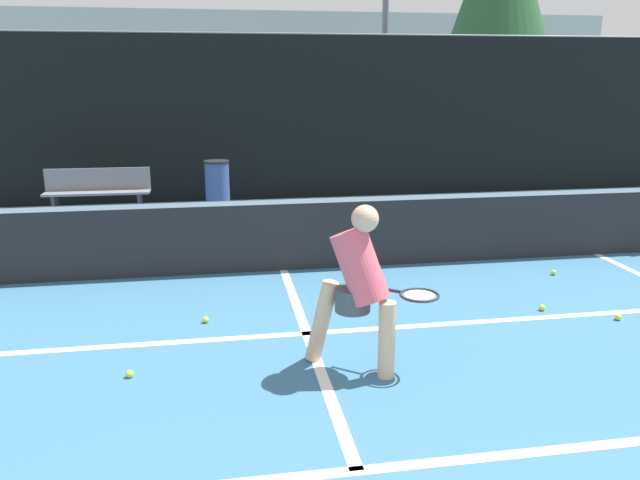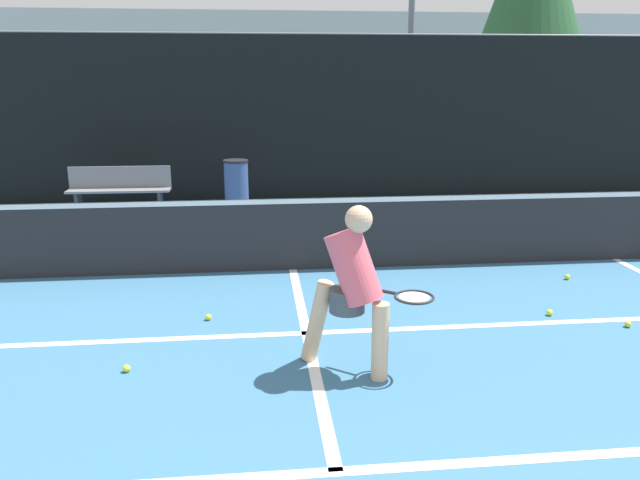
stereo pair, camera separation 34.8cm
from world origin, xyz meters
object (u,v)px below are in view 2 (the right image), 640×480
object	(u,v)px
trash_bin	(236,185)
parked_car	(371,149)
player_practicing	(353,284)
courtside_bench	(120,188)

from	to	relation	value
trash_bin	parked_car	xyz separation A→B (m)	(3.30, 3.94, 0.17)
trash_bin	player_practicing	bearing A→B (deg)	-80.46
courtside_bench	trash_bin	size ratio (longest dim) A/B	1.92
courtside_bench	parked_car	xyz separation A→B (m)	(5.43, 3.94, 0.18)
courtside_bench	trash_bin	distance (m)	2.13
player_practicing	courtside_bench	world-z (taller)	player_practicing
trash_bin	courtside_bench	bearing A→B (deg)	179.98
courtside_bench	parked_car	size ratio (longest dim) A/B	0.42
player_practicing	parked_car	size ratio (longest dim) A/B	0.33
player_practicing	courtside_bench	xyz separation A→B (m)	(-3.26, 6.73, -0.32)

